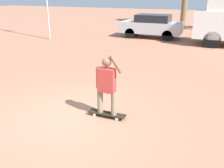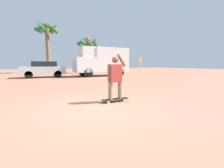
# 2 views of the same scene
# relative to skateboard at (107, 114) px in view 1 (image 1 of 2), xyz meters

# --- Properties ---
(ground_plane) EXTENTS (80.00, 80.00, 0.00)m
(ground_plane) POSITION_rel_skateboard_xyz_m (-0.82, -0.36, -0.08)
(ground_plane) COLOR #A36B51
(skateboard) EXTENTS (0.95, 0.23, 0.10)m
(skateboard) POSITION_rel_skateboard_xyz_m (0.00, 0.00, 0.00)
(skateboard) COLOR black
(skateboard) RESTS_ON ground_plane
(person_skateboarder) EXTENTS (0.68, 0.22, 1.50)m
(person_skateboarder) POSITION_rel_skateboard_xyz_m (-0.00, 0.00, 0.81)
(person_skateboarder) COLOR gray
(person_skateboarder) RESTS_ON skateboard
(parked_car_silver) EXTENTS (3.94, 1.74, 1.51)m
(parked_car_silver) POSITION_rel_skateboard_xyz_m (-1.78, 11.44, 0.72)
(parked_car_silver) COLOR black
(parked_car_silver) RESTS_ON ground_plane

